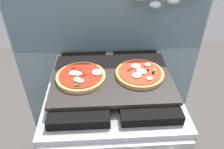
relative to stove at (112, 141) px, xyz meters
The scene contains 5 objects.
kitchen_backsplash 0.48m from the stove, 89.39° to the left, with size 1.10×0.09×1.55m.
stove is the anchor object (origin of this frame).
baking_tray 0.46m from the stove, 90.00° to the left, with size 0.54×0.38×0.02m, color #2D2826.
pizza_left 0.50m from the stove, behind, with size 0.22×0.22×0.03m.
pizza_right 0.49m from the stove, ahead, with size 0.22×0.22×0.03m.
Camera 1 is at (-0.05, -0.80, 1.51)m, focal length 35.03 mm.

